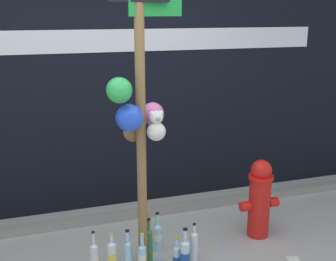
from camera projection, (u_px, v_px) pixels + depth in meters
The scene contains 15 objects.
building_wall at pixel (101, 37), 4.43m from camera, with size 10.00×0.21×3.70m.
curb_strip at pixel (115, 216), 4.48m from camera, with size 8.00×0.12×0.08m, color gray.
memorial_post at pixel (138, 89), 3.26m from camera, with size 0.61×0.41×2.53m.
fire_hydrant at pixel (260, 198), 4.09m from camera, with size 0.39×0.24×0.77m.
bottle_0 at pixel (149, 244), 3.70m from camera, with size 0.07×0.07×0.41m.
bottle_1 at pixel (128, 254), 3.58m from camera, with size 0.06×0.06×0.38m.
bottle_2 at pixel (142, 257), 3.55m from camera, with size 0.07×0.07×0.36m.
bottle_3 at pixel (157, 236), 3.89m from camera, with size 0.08×0.08×0.37m.
bottle_4 at pixel (94, 259), 3.53m from camera, with size 0.07×0.07×0.39m.
bottle_5 at pixel (194, 248), 3.66m from camera, with size 0.06×0.06×0.39m.
bottle_6 at pixel (177, 256), 3.64m from camera, with size 0.07×0.07×0.28m.
bottle_7 at pixel (112, 256), 3.55m from camera, with size 0.08×0.08×0.37m.
bottle_8 at pixel (185, 255), 3.56m from camera, with size 0.08×0.08×0.40m.
litter_1 at pixel (224, 242), 4.05m from camera, with size 0.10×0.07×0.01m, color #8C99B2.
litter_3 at pixel (294, 259), 3.78m from camera, with size 0.11×0.10×0.01m, color silver.
Camera 1 is at (-0.73, -2.71, 2.11)m, focal length 45.97 mm.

